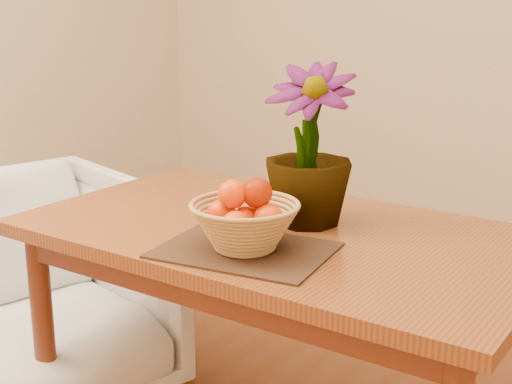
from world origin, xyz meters
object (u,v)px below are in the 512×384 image
Objects in this scene: wicker_basket at (245,228)px; potted_plant at (309,145)px; armchair at (24,285)px; table at (278,258)px.

potted_plant is (0.01, 0.29, 0.16)m from wicker_basket.
armchair is (-0.94, 0.05, -0.39)m from wicker_basket.
wicker_basket reaches higher than armchair.
wicker_basket is 0.33m from potted_plant.
potted_plant reaches higher than wicker_basket.
potted_plant is at bearing 60.68° from table.
potted_plant is 0.52× the size of armchair.
wicker_basket is at bearing -76.88° from armchair.
armchair is at bearing -169.81° from table.
potted_plant is at bearing -59.83° from armchair.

